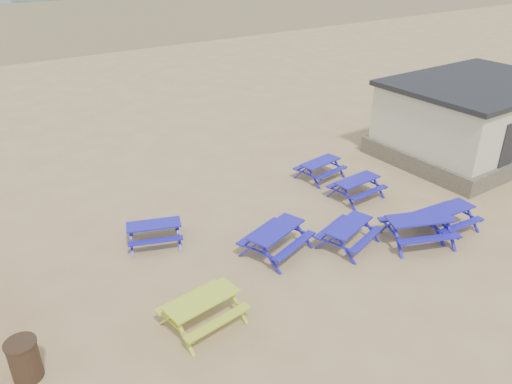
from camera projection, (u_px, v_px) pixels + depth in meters
ground at (290, 236)px, 15.60m from camera, size 400.00×400.00×0.00m
picnic_table_blue_a at (155, 233)px, 15.12m from camera, size 1.97×1.78×0.68m
picnic_table_blue_b at (320, 169)px, 19.23m from camera, size 1.85×1.57×0.70m
picnic_table_blue_c at (357, 188)px, 17.77m from camera, size 1.80×1.48×0.73m
picnic_table_blue_d at (276, 241)px, 14.65m from camera, size 2.28×2.04×0.80m
picnic_table_blue_e at (418, 230)px, 15.17m from camera, size 2.44×2.23×0.83m
picnic_table_blue_f at (446, 219)px, 15.84m from camera, size 1.92×1.61×0.75m
picnic_table_yellow at (203, 311)px, 11.92m from camera, size 1.97×1.66×0.76m
litter_bin at (24, 360)px, 10.41m from camera, size 0.66×0.66×0.97m
amenity_block at (473, 118)px, 20.91m from camera, size 7.40×5.40×3.15m
picnic_table_blue_g at (348, 235)px, 14.99m from camera, size 2.07×1.85×0.73m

